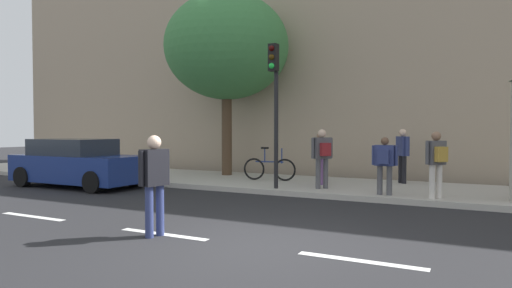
# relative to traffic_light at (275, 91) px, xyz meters

# --- Properties ---
(ground_plane) EXTENTS (80.00, 80.00, 0.00)m
(ground_plane) POSITION_rel_traffic_light_xyz_m (2.02, -5.24, -2.88)
(ground_plane) COLOR #232326
(sidewalk_curb) EXTENTS (36.00, 4.00, 0.15)m
(sidewalk_curb) POSITION_rel_traffic_light_xyz_m (2.02, 1.76, -2.80)
(sidewalk_curb) COLOR #B2ADA3
(sidewalk_curb) RESTS_ON ground_plane
(lane_markings) EXTENTS (25.80, 0.16, 0.01)m
(lane_markings) POSITION_rel_traffic_light_xyz_m (2.02, -5.24, -2.88)
(lane_markings) COLOR silver
(lane_markings) RESTS_ON ground_plane
(building_backdrop) EXTENTS (36.00, 5.00, 10.30)m
(building_backdrop) POSITION_rel_traffic_light_xyz_m (2.02, 6.76, 2.27)
(building_backdrop) COLOR tan
(building_backdrop) RESTS_ON ground_plane
(traffic_light) EXTENTS (0.24, 0.45, 4.03)m
(traffic_light) POSITION_rel_traffic_light_xyz_m (0.00, 0.00, 0.00)
(traffic_light) COLOR black
(traffic_light) RESTS_ON sidewalk_curb
(street_tree) EXTENTS (4.52, 4.52, 6.60)m
(street_tree) POSITION_rel_traffic_light_xyz_m (-3.17, 2.69, 1.93)
(street_tree) COLOR #4C3826
(street_tree) RESTS_ON sidewalk_curb
(pedestrian_tallest) EXTENTS (0.33, 0.62, 1.72)m
(pedestrian_tallest) POSITION_rel_traffic_light_xyz_m (0.27, -5.43, -1.86)
(pedestrian_tallest) COLOR navy
(pedestrian_tallest) RESTS_ON ground_plane
(pedestrian_with_backpack) EXTENTS (0.51, 0.51, 1.62)m
(pedestrian_with_backpack) POSITION_rel_traffic_light_xyz_m (4.21, 0.18, -1.77)
(pedestrian_with_backpack) COLOR silver
(pedestrian_with_backpack) RESTS_ON sidewalk_curb
(pedestrian_in_red_top) EXTENTS (0.54, 0.54, 1.67)m
(pedestrian_in_red_top) POSITION_rel_traffic_light_xyz_m (1.19, 0.64, -1.72)
(pedestrian_in_red_top) COLOR #4C4C51
(pedestrian_in_red_top) RESTS_ON sidewalk_curb
(pedestrian_near_pole) EXTENTS (0.44, 0.49, 1.68)m
(pedestrian_near_pole) POSITION_rel_traffic_light_xyz_m (2.99, 2.99, -1.75)
(pedestrian_near_pole) COLOR black
(pedestrian_near_pole) RESTS_ON sidewalk_curb
(pedestrian_in_dark_shirt) EXTENTS (0.66, 0.39, 1.47)m
(pedestrian_in_dark_shirt) POSITION_rel_traffic_light_xyz_m (2.99, 0.20, -1.85)
(pedestrian_in_dark_shirt) COLOR #4C4C51
(pedestrian_in_dark_shirt) RESTS_ON sidewalk_curb
(pedestrian_with_bag) EXTENTS (0.46, 0.43, 1.58)m
(pedestrian_with_bag) POSITION_rel_traffic_light_xyz_m (0.82, 1.51, -1.82)
(pedestrian_with_bag) COLOR #724C84
(pedestrian_with_bag) RESTS_ON sidewalk_curb
(bicycle_leaning) EXTENTS (1.76, 0.34, 1.09)m
(bicycle_leaning) POSITION_rel_traffic_light_xyz_m (-1.01, 1.80, -2.34)
(bicycle_leaning) COLOR black
(bicycle_leaning) RESTS_ON sidewalk_curb
(parked_car_dark) EXTENTS (4.37, 1.89, 1.52)m
(parked_car_dark) POSITION_rel_traffic_light_xyz_m (-6.25, -1.39, -2.15)
(parked_car_dark) COLOR navy
(parked_car_dark) RESTS_ON ground_plane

